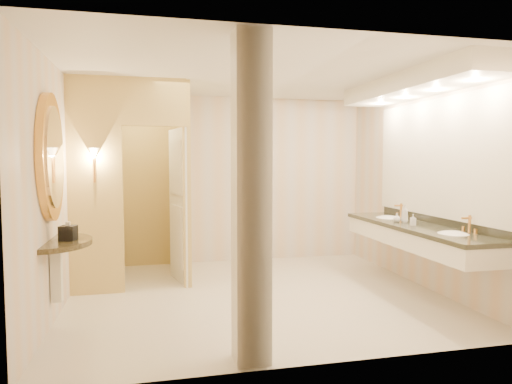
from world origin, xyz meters
TOP-DOWN VIEW (x-y plane):
  - floor at (0.00, 0.00)m, footprint 4.50×4.50m
  - ceiling at (0.00, 0.00)m, footprint 4.50×4.50m
  - wall_back at (0.00, 2.00)m, footprint 4.50×0.02m
  - wall_front at (0.00, -2.00)m, footprint 4.50×0.02m
  - wall_left at (-2.25, 0.00)m, footprint 0.02×4.00m
  - wall_right at (2.25, 0.00)m, footprint 0.02×4.00m
  - toilet_closet at (-1.11, 0.97)m, footprint 1.50×1.55m
  - wall_sconce at (-1.93, 0.43)m, footprint 0.14×0.14m
  - vanity at (1.98, -0.40)m, footprint 0.75×2.81m
  - console_shelf at (-2.21, -0.59)m, footprint 0.97×0.97m
  - pillar at (-0.45, -1.80)m, footprint 0.29×0.29m
  - tissue_box at (-2.06, -0.62)m, footprint 0.17×0.17m
  - toilet at (-1.95, 1.56)m, footprint 0.45×0.69m
  - soap_bottle_a at (1.87, -0.45)m, footprint 0.08×0.08m
  - soap_bottle_b at (1.82, -0.15)m, footprint 0.10×0.10m
  - soap_bottle_c at (1.92, -0.18)m, footprint 0.10×0.10m

SIDE VIEW (x-z plane):
  - floor at x=0.00m, z-range 0.00..0.00m
  - toilet at x=-1.95m, z-range 0.00..0.67m
  - soap_bottle_b at x=1.82m, z-range 0.88..0.99m
  - soap_bottle_a at x=1.87m, z-range 0.88..1.01m
  - tissue_box at x=-2.06m, z-range 0.88..1.02m
  - soap_bottle_c at x=1.92m, z-range 0.88..1.10m
  - console_shelf at x=-2.21m, z-range 0.37..2.31m
  - wall_back at x=0.00m, z-range 0.00..2.70m
  - wall_front at x=0.00m, z-range 0.00..2.70m
  - wall_left at x=-2.25m, z-range 0.00..2.70m
  - wall_right at x=2.25m, z-range 0.00..2.70m
  - pillar at x=-0.45m, z-range 0.00..2.70m
  - toilet_closet at x=-1.11m, z-range 0.04..2.74m
  - vanity at x=1.98m, z-range 0.58..2.67m
  - wall_sconce at x=-1.93m, z-range 1.52..1.94m
  - ceiling at x=0.00m, z-range 2.70..2.70m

